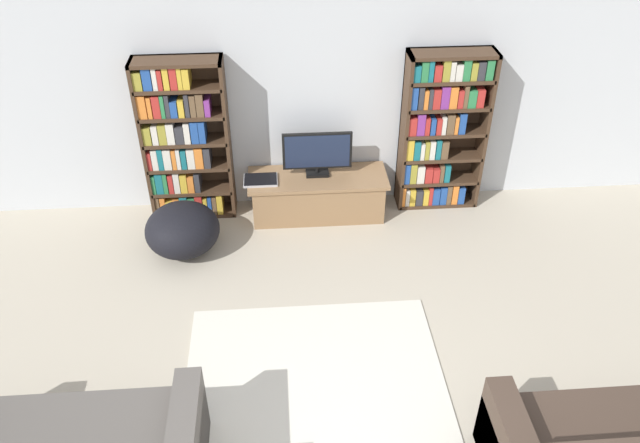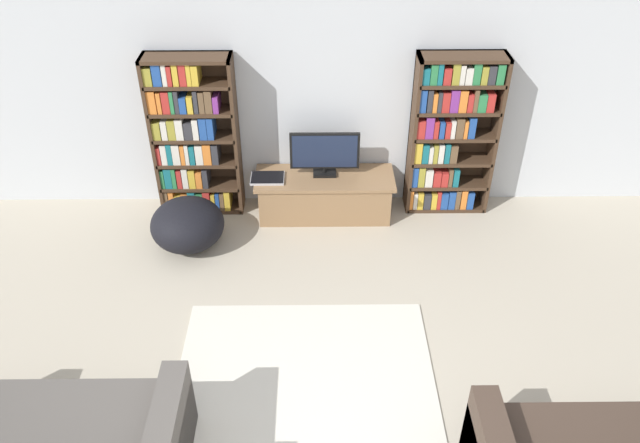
% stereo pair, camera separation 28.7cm
% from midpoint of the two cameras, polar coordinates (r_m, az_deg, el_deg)
% --- Properties ---
extents(wall_back, '(8.80, 0.06, 2.60)m').
position_cam_midpoint_polar(wall_back, '(6.44, -2.54, 11.97)').
color(wall_back, silver).
rests_on(wall_back, ground_plane).
extents(bookshelf_left, '(0.87, 0.30, 1.73)m').
position_cam_midpoint_polar(bookshelf_left, '(6.56, -13.74, 7.09)').
color(bookshelf_left, '#422D1E').
rests_on(bookshelf_left, ground_plane).
extents(bookshelf_right, '(0.87, 0.30, 1.73)m').
position_cam_midpoint_polar(bookshelf_right, '(6.63, 9.64, 8.26)').
color(bookshelf_right, '#422D1E').
rests_on(bookshelf_right, ground_plane).
extents(tv_stand, '(1.46, 0.54, 0.46)m').
position_cam_midpoint_polar(tv_stand, '(6.66, -1.45, 2.41)').
color(tv_stand, '#8E6B47').
rests_on(tv_stand, ground_plane).
extents(television, '(0.72, 0.16, 0.48)m').
position_cam_midpoint_polar(television, '(6.45, -1.53, 6.26)').
color(television, black).
rests_on(television, tv_stand).
extents(laptop, '(0.35, 0.26, 0.03)m').
position_cam_midpoint_polar(laptop, '(6.50, -6.72, 3.77)').
color(laptop, '#B7B7BC').
rests_on(laptop, tv_stand).
extents(area_rug, '(2.03, 1.60, 0.02)m').
position_cam_midpoint_polar(area_rug, '(5.09, -2.15, -13.98)').
color(area_rug, beige).
rests_on(area_rug, ground_plane).
extents(beanbag_ottoman, '(0.73, 0.73, 0.50)m').
position_cam_midpoint_polar(beanbag_ottoman, '(6.30, -13.74, -0.76)').
color(beanbag_ottoman, black).
rests_on(beanbag_ottoman, ground_plane).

